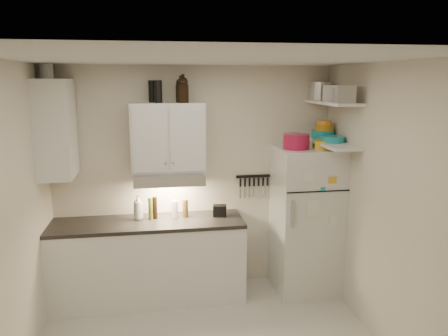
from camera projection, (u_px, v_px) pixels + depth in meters
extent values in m
cube|color=silver|center=(211.00, 57.00, 3.37)|extent=(3.20, 3.00, 0.02)
cube|color=beige|center=(194.00, 179.00, 5.09)|extent=(3.20, 0.02, 2.60)
cube|color=beige|center=(6.00, 230.00, 3.37)|extent=(0.02, 3.00, 2.60)
cube|color=beige|center=(391.00, 210.00, 3.88)|extent=(0.02, 3.00, 2.60)
cube|color=white|center=(149.00, 262.00, 4.87)|extent=(2.10, 0.60, 0.88)
cube|color=black|center=(148.00, 223.00, 4.78)|extent=(2.10, 0.62, 0.04)
cube|color=white|center=(168.00, 137.00, 4.77)|extent=(0.80, 0.33, 0.75)
cube|color=white|center=(56.00, 129.00, 4.43)|extent=(0.33, 0.55, 1.00)
cube|color=silver|center=(169.00, 177.00, 4.79)|extent=(0.76, 0.46, 0.12)
cube|color=silver|center=(306.00, 220.00, 5.03)|extent=(0.70, 0.68, 1.70)
cube|color=white|center=(333.00, 103.00, 4.67)|extent=(0.30, 0.95, 0.03)
cube|color=white|center=(331.00, 143.00, 4.75)|extent=(0.30, 0.95, 0.03)
cube|color=black|center=(254.00, 176.00, 5.17)|extent=(0.42, 0.02, 0.03)
cylinder|color=maroon|center=(296.00, 141.00, 4.74)|extent=(0.37, 0.37, 0.17)
cube|color=gold|center=(325.00, 144.00, 4.78)|extent=(0.31, 0.34, 0.09)
cylinder|color=silver|center=(310.00, 144.00, 4.78)|extent=(0.07, 0.07, 0.09)
cylinder|color=silver|center=(321.00, 91.00, 4.99)|extent=(0.31, 0.31, 0.20)
cube|color=#AAAAAD|center=(331.00, 93.00, 4.52)|extent=(0.22, 0.21, 0.17)
cube|color=#AAAAAD|center=(345.00, 94.00, 4.29)|extent=(0.21, 0.21, 0.18)
cylinder|color=teal|center=(323.00, 135.00, 4.99)|extent=(0.26, 0.26, 0.10)
cylinder|color=#BD7711|center=(324.00, 128.00, 4.95)|extent=(0.21, 0.21, 0.06)
cylinder|color=orange|center=(324.00, 123.00, 4.94)|extent=(0.16, 0.16, 0.05)
cylinder|color=teal|center=(332.00, 139.00, 4.73)|extent=(0.30, 0.30, 0.06)
cylinder|color=black|center=(158.00, 92.00, 4.59)|extent=(0.10, 0.10, 0.24)
cylinder|color=black|center=(152.00, 91.00, 4.72)|extent=(0.08, 0.08, 0.24)
cylinder|color=silver|center=(46.00, 70.00, 4.36)|extent=(0.14, 0.14, 0.18)
imported|color=white|center=(138.00, 206.00, 4.81)|extent=(0.15, 0.15, 0.31)
cylinder|color=brown|center=(185.00, 208.00, 4.92)|extent=(0.07, 0.07, 0.20)
cylinder|color=#505D17|center=(150.00, 209.00, 4.81)|extent=(0.05, 0.05, 0.25)
cylinder|color=black|center=(155.00, 208.00, 4.84)|extent=(0.05, 0.05, 0.25)
cylinder|color=silver|center=(175.00, 209.00, 4.88)|extent=(0.07, 0.07, 0.20)
cylinder|color=maroon|center=(175.00, 212.00, 4.89)|extent=(0.08, 0.08, 0.14)
cube|color=black|center=(220.00, 211.00, 4.95)|extent=(0.16, 0.13, 0.13)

